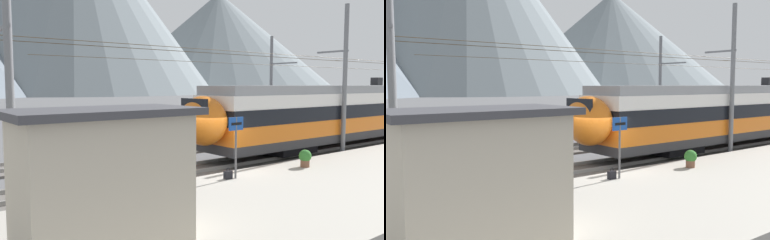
# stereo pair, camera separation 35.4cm
# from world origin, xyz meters

# --- Properties ---
(ground_plane) EXTENTS (400.00, 400.00, 0.00)m
(ground_plane) POSITION_xyz_m (0.00, 0.00, 0.00)
(ground_plane) COLOR #565659
(platform_slab) EXTENTS (120.00, 7.42, 0.34)m
(platform_slab) POSITION_xyz_m (0.00, -4.39, 0.17)
(platform_slab) COLOR #A39E93
(platform_slab) RESTS_ON ground
(track_near) EXTENTS (120.00, 3.00, 0.28)m
(track_near) POSITION_xyz_m (0.00, 1.32, 0.07)
(track_near) COLOR #5B5651
(track_near) RESTS_ON ground
(track_far) EXTENTS (120.00, 3.00, 0.28)m
(track_far) POSITION_xyz_m (0.00, 6.57, 0.07)
(track_far) COLOR #5B5651
(track_far) RESTS_ON ground
(train_near_platform) EXTENTS (28.00, 2.94, 4.27)m
(train_near_platform) POSITION_xyz_m (13.36, 1.32, 2.23)
(train_near_platform) COLOR #2D2D30
(train_near_platform) RESTS_ON track_near
(train_far_track) EXTENTS (27.08, 2.94, 4.27)m
(train_far_track) POSITION_xyz_m (20.52, 6.57, 2.23)
(train_far_track) COLOR #2D2D30
(train_far_track) RESTS_ON track_far
(catenary_mast_west) EXTENTS (38.22, 1.94, 7.15)m
(catenary_mast_west) POSITION_xyz_m (-8.36, -0.20, 3.75)
(catenary_mast_west) COLOR slate
(catenary_mast_west) RESTS_ON ground
(catenary_mast_mid) EXTENTS (38.22, 1.94, 8.22)m
(catenary_mast_mid) POSITION_xyz_m (8.72, -0.21, 4.23)
(catenary_mast_mid) COLOR slate
(catenary_mast_mid) RESTS_ON ground
(catenary_mast_far_side) EXTENTS (38.22, 2.62, 7.69)m
(catenary_mast_far_side) POSITION_xyz_m (13.18, 8.73, 4.00)
(catenary_mast_far_side) COLOR slate
(catenary_mast_far_side) RESTS_ON ground
(platform_sign) EXTENTS (0.70, 0.08, 2.34)m
(platform_sign) POSITION_xyz_m (-0.75, -1.76, 2.06)
(platform_sign) COLOR #59595B
(platform_sign) RESTS_ON platform_slab
(passenger_walking) EXTENTS (0.53, 0.22, 1.69)m
(passenger_walking) POSITION_xyz_m (-6.00, -2.36, 1.29)
(passenger_walking) COLOR #383842
(passenger_walking) RESTS_ON platform_slab
(handbag_beside_passenger) EXTENTS (0.32, 0.18, 0.38)m
(handbag_beside_passenger) POSITION_xyz_m (-4.81, -2.23, 0.47)
(handbag_beside_passenger) COLOR maroon
(handbag_beside_passenger) RESTS_ON platform_slab
(handbag_near_sign) EXTENTS (0.32, 0.18, 0.43)m
(handbag_near_sign) POSITION_xyz_m (-1.05, -1.66, 0.50)
(handbag_near_sign) COLOR black
(handbag_near_sign) RESTS_ON platform_slab
(potted_plant_platform_edge) EXTENTS (0.54, 0.54, 0.76)m
(potted_plant_platform_edge) POSITION_xyz_m (3.10, -2.05, 0.78)
(potted_plant_platform_edge) COLOR brown
(potted_plant_platform_edge) RESTS_ON platform_slab
(platform_shelter) EXTENTS (4.02, 2.24, 3.06)m
(platform_shelter) POSITION_xyz_m (-7.55, -4.79, 1.90)
(platform_shelter) COLOR #B7AD99
(platform_shelter) RESTS_ON platform_slab
(mountain_right_ridge) EXTENTS (159.37, 159.37, 67.59)m
(mountain_right_ridge) POSITION_xyz_m (178.08, 204.24, 33.80)
(mountain_right_ridge) COLOR slate
(mountain_right_ridge) RESTS_ON ground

